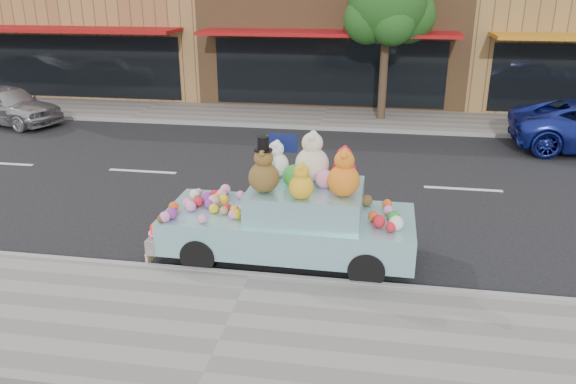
# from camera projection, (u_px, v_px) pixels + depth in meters

# --- Properties ---
(ground) EXTENTS (120.00, 120.00, 0.00)m
(ground) POSITION_uv_depth(u_px,v_px,m) (296.00, 180.00, 13.85)
(ground) COLOR black
(ground) RESTS_ON ground
(near_sidewalk) EXTENTS (60.00, 3.00, 0.12)m
(near_sidewalk) POSITION_uv_depth(u_px,v_px,m) (226.00, 329.00, 7.84)
(near_sidewalk) COLOR gray
(near_sidewalk) RESTS_ON ground
(far_sidewalk) EXTENTS (60.00, 3.00, 0.12)m
(far_sidewalk) POSITION_uv_depth(u_px,v_px,m) (323.00, 118.00, 19.83)
(far_sidewalk) COLOR gray
(far_sidewalk) RESTS_ON ground
(near_kerb) EXTENTS (60.00, 0.12, 0.13)m
(near_kerb) POSITION_uv_depth(u_px,v_px,m) (250.00, 276.00, 9.22)
(near_kerb) COLOR gray
(near_kerb) RESTS_ON ground
(far_kerb) EXTENTS (60.00, 0.12, 0.13)m
(far_kerb) POSITION_uv_depth(u_px,v_px,m) (319.00, 128.00, 18.44)
(far_kerb) COLOR gray
(far_kerb) RESTS_ON ground
(storefront_left) EXTENTS (10.00, 9.80, 7.30)m
(storefront_left) POSITION_uv_depth(u_px,v_px,m) (116.00, 3.00, 25.13)
(storefront_left) COLOR olive
(storefront_left) RESTS_ON ground
(storefront_mid) EXTENTS (10.00, 9.80, 7.30)m
(storefront_mid) POSITION_uv_depth(u_px,v_px,m) (339.00, 5.00, 23.60)
(storefront_mid) COLOR brown
(storefront_mid) RESTS_ON ground
(street_tree) EXTENTS (3.00, 2.70, 5.22)m
(street_tree) POSITION_uv_depth(u_px,v_px,m) (388.00, 10.00, 18.28)
(street_tree) COLOR #38281C
(street_tree) RESTS_ON ground
(car_silver) EXTENTS (4.18, 2.61, 1.33)m
(car_silver) POSITION_uv_depth(u_px,v_px,m) (8.00, 105.00, 19.00)
(car_silver) COLOR #9F9FA3
(car_silver) RESTS_ON ground
(art_car) EXTENTS (4.50, 1.81, 2.29)m
(art_car) POSITION_uv_depth(u_px,v_px,m) (291.00, 215.00, 9.71)
(art_car) COLOR black
(art_car) RESTS_ON ground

